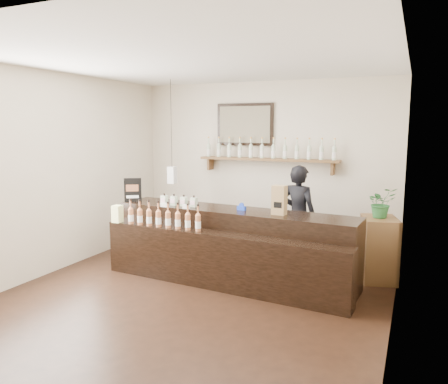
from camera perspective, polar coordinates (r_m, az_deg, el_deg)
name	(u,v)px	position (r m, az deg, el deg)	size (l,w,h in m)	color
ground	(198,292)	(5.59, -3.36, -12.92)	(5.00, 5.00, 0.00)	black
room_shell	(197,156)	(5.22, -3.53, 4.77)	(5.00, 5.00, 5.00)	beige
back_wall_decor	(254,144)	(7.45, 3.92, 6.29)	(2.66, 0.96, 1.69)	brown
counter	(229,248)	(5.88, 0.61, -7.26)	(3.41, 1.14, 1.10)	black
promo_sign	(133,190)	(6.58, -11.83, 0.26)	(0.22, 0.15, 0.35)	black
paper_bag	(279,200)	(5.53, 7.23, -1.05)	(0.18, 0.14, 0.37)	olive
tape_dispenser	(242,207)	(5.80, 2.30, -2.02)	(0.12, 0.06, 0.10)	blue
side_cabinet	(379,249)	(6.23, 19.55, -7.01)	(0.57, 0.68, 0.85)	brown
potted_plant	(381,203)	(6.10, 19.84, -1.32)	(0.36, 0.32, 0.40)	#296830
shopkeeper	(299,209)	(6.47, 9.71, -2.23)	(0.62, 0.41, 1.70)	black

